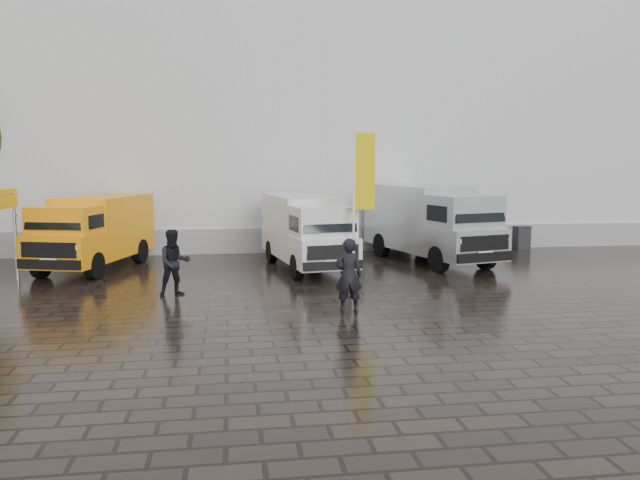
% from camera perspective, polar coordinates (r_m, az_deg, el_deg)
% --- Properties ---
extents(ground, '(120.00, 120.00, 0.00)m').
position_cam_1_polar(ground, '(17.89, 3.66, -4.66)').
color(ground, black).
rests_on(ground, ground).
extents(exhibition_hall, '(44.00, 16.00, 12.00)m').
position_cam_1_polar(exhibition_hall, '(33.69, 1.41, 11.14)').
color(exhibition_hall, silver).
rests_on(exhibition_hall, ground).
extents(hall_plinth, '(44.00, 0.15, 1.00)m').
position_cam_1_polar(hall_plinth, '(25.90, 4.37, 0.13)').
color(hall_plinth, gray).
rests_on(hall_plinth, ground).
extents(van_yellow, '(3.50, 5.72, 2.47)m').
position_cam_1_polar(van_yellow, '(22.53, -20.00, 0.55)').
color(van_yellow, '#FF980D').
rests_on(van_yellow, ground).
extents(van_white, '(2.78, 5.96, 2.48)m').
position_cam_1_polar(van_white, '(21.34, -1.25, 0.65)').
color(van_white, silver).
rests_on(van_white, ground).
extents(van_silver, '(3.66, 6.76, 2.79)m').
position_cam_1_polar(van_silver, '(23.11, 10.01, 1.42)').
color(van_silver, '#B9BDBF').
rests_on(van_silver, ground).
extents(flagpole, '(0.88, 0.50, 4.69)m').
position_cam_1_polar(flagpole, '(18.56, 3.66, 3.87)').
color(flagpole, black).
rests_on(flagpole, ground).
extents(wheelie_bin, '(0.60, 0.60, 0.98)m').
position_cam_1_polar(wheelie_bin, '(27.55, 17.97, 0.21)').
color(wheelie_bin, black).
rests_on(wheelie_bin, ground).
extents(person_front, '(0.68, 0.46, 1.83)m').
position_cam_1_polar(person_front, '(15.20, 2.62, -3.24)').
color(person_front, black).
rests_on(person_front, ground).
extents(person_tent, '(1.05, 0.91, 1.82)m').
position_cam_1_polar(person_tent, '(17.58, -13.17, -2.02)').
color(person_tent, black).
rests_on(person_tent, ground).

